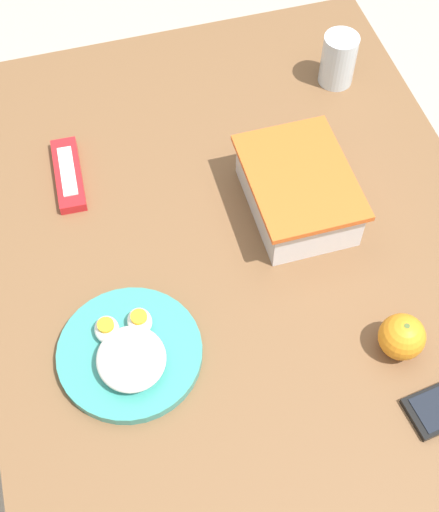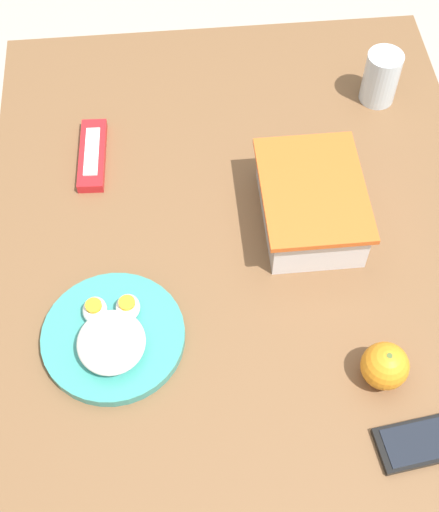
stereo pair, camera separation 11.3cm
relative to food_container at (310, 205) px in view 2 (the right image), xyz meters
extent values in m
plane|color=#B2A899|center=(0.05, -0.12, -0.78)|extent=(10.00, 10.00, 0.00)
cube|color=brown|center=(0.05, -0.12, -0.05)|extent=(1.11, 0.85, 0.03)
cylinder|color=brown|center=(-0.44, -0.48, -0.42)|extent=(0.06, 0.06, 0.71)
cylinder|color=brown|center=(-0.44, 0.25, -0.42)|extent=(0.06, 0.06, 0.71)
cube|color=white|center=(0.00, 0.00, 0.00)|extent=(0.21, 0.15, 0.08)
cube|color=beige|center=(0.00, 0.00, -0.01)|extent=(0.19, 0.14, 0.05)
cube|color=orange|center=(0.00, 0.00, 0.04)|extent=(0.23, 0.17, 0.01)
ellipsoid|color=gray|center=(-0.06, 0.00, 0.01)|extent=(0.06, 0.05, 0.02)
ellipsoid|color=gray|center=(0.06, 0.00, 0.01)|extent=(0.05, 0.04, 0.02)
sphere|color=orange|center=(0.29, 0.06, 0.00)|extent=(0.07, 0.07, 0.07)
cylinder|color=#4C662D|center=(0.29, 0.06, 0.03)|extent=(0.01, 0.01, 0.00)
cylinder|color=teal|center=(0.20, -0.33, -0.03)|extent=(0.22, 0.22, 0.02)
ellipsoid|color=white|center=(0.22, -0.33, 0.00)|extent=(0.11, 0.10, 0.04)
ellipsoid|color=white|center=(0.16, -0.36, -0.01)|extent=(0.05, 0.04, 0.02)
cylinder|color=#F4A823|center=(0.16, -0.36, 0.01)|extent=(0.03, 0.03, 0.01)
ellipsoid|color=white|center=(0.16, -0.31, -0.01)|extent=(0.05, 0.04, 0.02)
cylinder|color=#F4A823|center=(0.16, -0.31, 0.01)|extent=(0.03, 0.03, 0.01)
cube|color=red|center=(-0.17, -0.36, -0.03)|extent=(0.16, 0.05, 0.02)
cube|color=white|center=(-0.17, -0.36, -0.02)|extent=(0.11, 0.03, 0.00)
cube|color=black|center=(0.40, 0.09, -0.03)|extent=(0.08, 0.13, 0.01)
cube|color=black|center=(0.40, 0.09, -0.03)|extent=(0.07, 0.11, 0.00)
cylinder|color=silver|center=(-0.27, 0.18, 0.01)|extent=(0.07, 0.07, 0.10)
camera|label=1|loc=(0.68, -0.33, 0.94)|focal=50.00mm
camera|label=2|loc=(0.70, -0.22, 0.94)|focal=50.00mm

